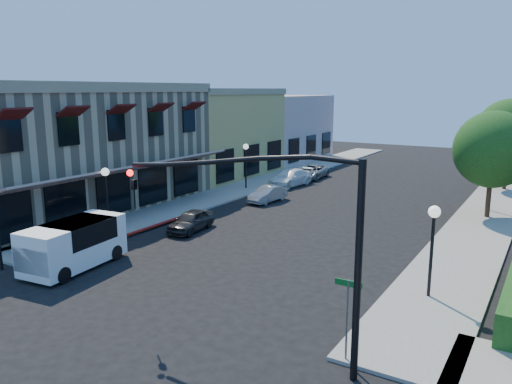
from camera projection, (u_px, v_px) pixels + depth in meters
The scene contains 20 objects.
ground at pixel (104, 329), 16.29m from camera, with size 120.00×120.00×0.00m, color black.
sidewalk_left at pixel (274, 179), 43.31m from camera, with size 3.50×50.00×0.12m, color gray.
sidewalk_right at pixel (495, 202), 34.39m from camera, with size 3.50×50.00×0.12m, color gray.
curb_red_strip at pixel (130, 237), 26.49m from camera, with size 0.25×10.00×0.06m, color maroon.
corner_brick_building at pixel (66, 147), 32.55m from camera, with size 11.77×18.20×8.10m.
yellow_stucco_building at pixel (204, 133), 45.16m from camera, with size 10.00×12.00×7.60m, color tan.
pink_stucco_building at pixel (270, 128), 55.26m from camera, with size 10.00×12.00×7.00m, color #D1A79E.
street_tree_a at pixel (493, 150), 29.35m from camera, with size 4.56×4.56×6.48m.
street_tree_b at pixel (510, 132), 37.64m from camera, with size 4.94×4.94×7.02m.
signal_mast_arm at pixel (285, 222), 13.73m from camera, with size 8.01×0.39×6.00m.
street_name_sign at pixel (348, 307), 13.96m from camera, with size 0.80×0.06×2.50m.
lamppost_left_near at pixel (106, 183), 26.76m from camera, with size 0.44×0.44×3.57m.
lamppost_left_far at pixel (246, 155), 38.46m from camera, with size 0.44×0.44×3.57m.
lamppost_right_near at pixel (433, 228), 18.09m from camera, with size 0.44×0.44×3.57m.
lamppost_right_far at pixel (490, 169), 31.47m from camera, with size 0.44×0.44×3.57m.
white_van at pixel (73, 242), 21.61m from camera, with size 2.48×4.79×2.04m.
parked_car_a at pixel (191, 221), 27.45m from camera, with size 1.35×3.36×1.15m, color #232326.
parked_car_b at pixel (268, 194), 34.51m from camera, with size 1.16×3.34×1.10m, color #9A9C9F.
parked_car_c at pixel (290, 178), 40.22m from camera, with size 1.86×4.57×1.33m, color white.
parked_car_d at pixel (312, 172), 43.71m from camera, with size 1.96×4.25×1.18m, color #929496.
Camera 1 is at (12.08, -10.25, 7.68)m, focal length 35.00 mm.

